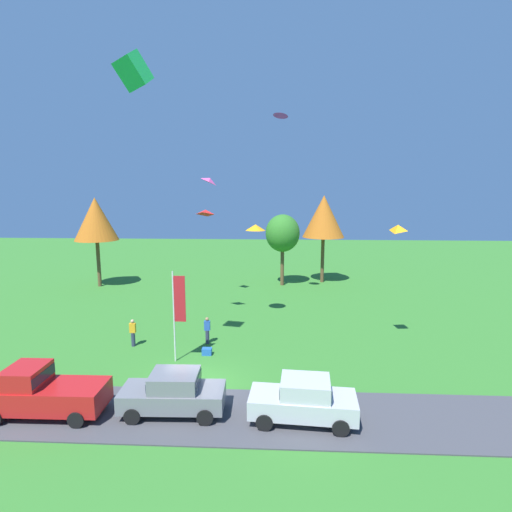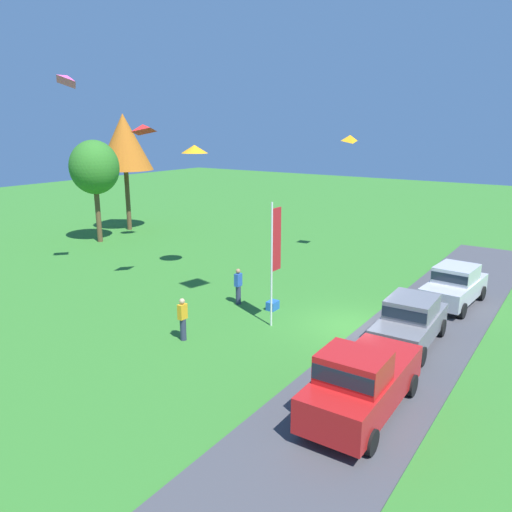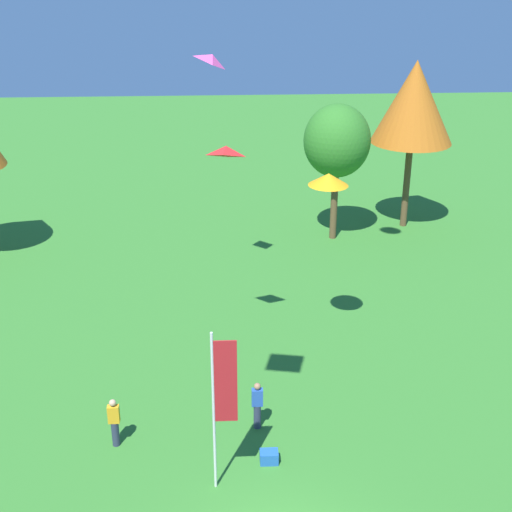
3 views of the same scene
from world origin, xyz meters
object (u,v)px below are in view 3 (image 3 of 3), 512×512
cooler_box (269,457)px  kite_diamond_low_drifter (226,151)px  tree_lone_near (414,103)px  kite_diamond_trailing_tail (213,59)px  person_watching_sky (257,405)px  person_beside_suv (114,422)px  tree_far_left (337,141)px  flag_banner (222,392)px  kite_delta_high_left (328,179)px

cooler_box → kite_diamond_low_drifter: kite_diamond_low_drifter is taller
tree_lone_near → kite_diamond_trailing_tail: size_ratio=8.98×
person_watching_sky → person_beside_suv: bearing=-171.8°
person_beside_suv → person_watching_sky: bearing=8.2°
tree_far_left → cooler_box: bearing=-104.7°
flag_banner → kite_diamond_trailing_tail: size_ratio=5.15×
flag_banner → cooler_box: bearing=34.6°
cooler_box → kite_delta_high_left: (2.52, 6.60, 6.71)m
tree_far_left → kite_diamond_trailing_tail: size_ratio=7.13×
tree_lone_near → kite_diamond_trailing_tail: bearing=-142.4°
person_beside_suv → kite_delta_high_left: (7.30, 5.52, 6.03)m
person_watching_sky → flag_banner: bearing=-112.8°
kite_diamond_low_drifter → cooler_box: bearing=-80.7°
flag_banner → kite_delta_high_left: kite_delta_high_left is taller
tree_far_left → person_watching_sky: bearing=-107.1°
tree_far_left → kite_diamond_low_drifter: kite_diamond_low_drifter is taller
person_watching_sky → kite_diamond_low_drifter: size_ratio=1.67×
tree_far_left → kite_diamond_trailing_tail: bearing=-134.0°
kite_diamond_low_drifter → kite_diamond_trailing_tail: (-0.42, 4.74, 2.38)m
person_beside_suv → kite_diamond_trailing_tail: size_ratio=1.69×
person_watching_sky → kite_diamond_low_drifter: bearing=99.5°
flag_banner → tree_lone_near: bearing=63.2°
flag_banner → kite_delta_high_left: (3.92, 7.57, 3.62)m
tree_far_left → cooler_box: tree_far_left is taller
person_beside_suv → tree_lone_near: bearing=53.2°
person_watching_sky → cooler_box: (0.27, -1.74, -0.68)m
person_watching_sky → tree_lone_near: size_ratio=0.19×
person_beside_suv → cooler_box: 4.95m
kite_delta_high_left → person_watching_sky: bearing=-119.8°
tree_lone_near → person_watching_sky: bearing=-117.4°
kite_delta_high_left → kite_diamond_low_drifter: size_ratio=1.40×
person_beside_suv → flag_banner: bearing=-31.2°
person_watching_sky → cooler_box: person_watching_sky is taller
tree_far_left → kite_diamond_low_drifter: bearing=-117.3°
kite_delta_high_left → kite_diamond_low_drifter: kite_diamond_low_drifter is taller
tree_lone_near → kite_diamond_low_drifter: 16.19m
flag_banner → tree_far_left: bearing=72.1°
tree_lone_near → kite_diamond_low_drifter: size_ratio=8.84×
tree_far_left → flag_banner: 19.76m
tree_far_left → kite_delta_high_left: tree_far_left is taller
person_beside_suv → tree_lone_near: 23.57m
tree_lone_near → flag_banner: bearing=-116.8°
kite_diamond_low_drifter → kite_delta_high_left: bearing=-0.3°
person_watching_sky → kite_diamond_low_drifter: (-0.82, 4.88, 7.12)m
tree_lone_near → cooler_box: bearing=-114.7°
tree_lone_near → kite_diamond_trailing_tail: 13.55m
person_beside_suv → flag_banner: flag_banner is taller
flag_banner → kite_delta_high_left: bearing=62.6°
person_watching_sky → kite_diamond_trailing_tail: (-1.24, 9.62, 9.50)m
tree_far_left → cooler_box: (-4.66, -17.74, -5.08)m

